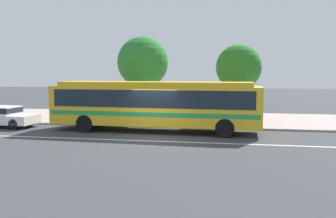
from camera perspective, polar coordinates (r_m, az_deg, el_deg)
The scene contains 9 objects.
ground_plane at distance 18.11m, azimuth -2.81°, elevation -4.78°, with size 120.00×120.00×0.00m, color #373A3C.
sidewalk_slab at distance 25.29m, azimuth 0.85°, elevation -1.56°, with size 60.00×8.00×0.12m, color #A59189.
lane_stripe_center at distance 17.35m, azimuth -3.38°, elevation -5.25°, with size 56.00×0.16×0.01m, color silver.
transit_bus at distance 19.92m, azimuth -2.15°, elevation 1.05°, with size 12.04×3.01×2.87m.
pedestrian_waiting_near_sign at distance 22.59m, azimuth 4.22°, elevation 0.09°, with size 0.38×0.38×1.62m.
pedestrian_walking_along_curb at distance 23.81m, azimuth -10.69°, elevation 0.36°, with size 0.39×0.39×1.66m.
bus_stop_sign at distance 21.38m, azimuth 7.36°, elevation 1.66°, with size 0.08×0.44×2.61m.
street_tree_near_stop at distance 24.78m, azimuth -4.16°, elevation 7.66°, with size 3.61×3.61×5.81m.
street_tree_mid_block at distance 23.90m, azimuth 11.55°, elevation 6.68°, with size 3.05×3.05×5.16m.
Camera 1 is at (3.89, -17.36, 3.38)m, focal length 37.06 mm.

